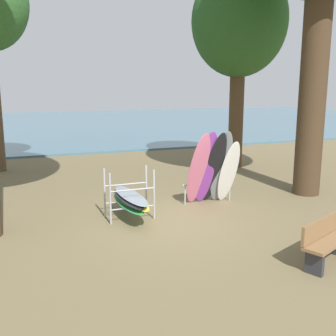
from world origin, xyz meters
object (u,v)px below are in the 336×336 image
object	(u,v)px
leaning_board_pile	(213,169)
board_storage_rack	(130,199)
park_bench	(326,241)
tree_far_right_back	(239,23)

from	to	relation	value
leaning_board_pile	board_storage_rack	bearing A→B (deg)	-175.53
leaning_board_pile	board_storage_rack	distance (m)	2.50
leaning_board_pile	board_storage_rack	world-z (taller)	leaning_board_pile
leaning_board_pile	board_storage_rack	xyz separation A→B (m)	(-2.43, -0.19, -0.53)
park_bench	board_storage_rack	bearing A→B (deg)	124.13
tree_far_right_back	park_bench	world-z (taller)	tree_far_right_back
tree_far_right_back	park_bench	bearing A→B (deg)	-110.62
tree_far_right_back	leaning_board_pile	distance (m)	7.46
tree_far_right_back	board_storage_rack	size ratio (longest dim) A/B	3.72
tree_far_right_back	leaning_board_pile	xyz separation A→B (m)	(-3.49, -4.66, -4.65)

